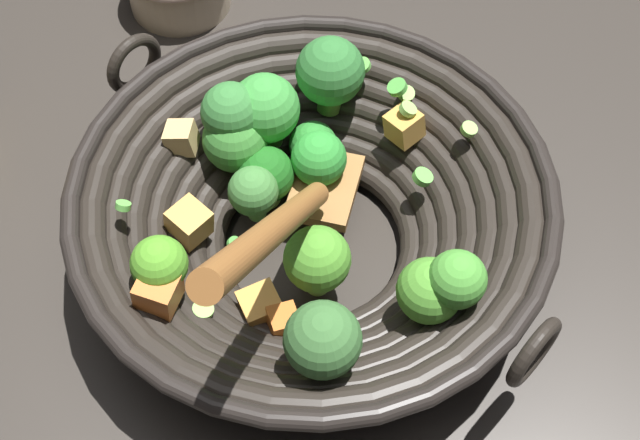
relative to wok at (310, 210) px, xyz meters
name	(u,v)px	position (x,y,z in m)	size (l,w,h in m)	color
ground_plane	(313,255)	(0.00, 0.00, -0.06)	(4.00, 4.00, 0.00)	#332D28
wok	(310,210)	(0.00, 0.00, 0.00)	(0.40, 0.36, 0.27)	black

